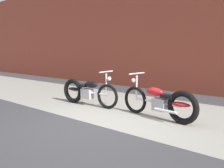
% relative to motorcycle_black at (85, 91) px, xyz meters
% --- Properties ---
extents(ground_plane, '(80.00, 80.00, 0.00)m').
position_rel_motorcycle_black_xyz_m(ground_plane, '(1.51, -1.19, -0.40)').
color(ground_plane, '#38383A').
extents(sidewalk_slab, '(36.00, 3.50, 0.01)m').
position_rel_motorcycle_black_xyz_m(sidewalk_slab, '(1.51, 0.56, -0.40)').
color(sidewalk_slab, gray).
rests_on(sidewalk_slab, ground).
extents(brick_building_wall, '(36.00, 0.50, 5.14)m').
position_rel_motorcycle_black_xyz_m(brick_building_wall, '(1.51, 4.01, 2.17)').
color(brick_building_wall, brown).
rests_on(brick_building_wall, ground).
extents(motorcycle_black, '(2.01, 0.58, 1.03)m').
position_rel_motorcycle_black_xyz_m(motorcycle_black, '(0.00, 0.00, 0.00)').
color(motorcycle_black, black).
rests_on(motorcycle_black, ground).
extents(motorcycle_red, '(2.01, 0.58, 1.03)m').
position_rel_motorcycle_black_xyz_m(motorcycle_red, '(2.44, 0.08, 0.00)').
color(motorcycle_red, black).
rests_on(motorcycle_red, ground).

